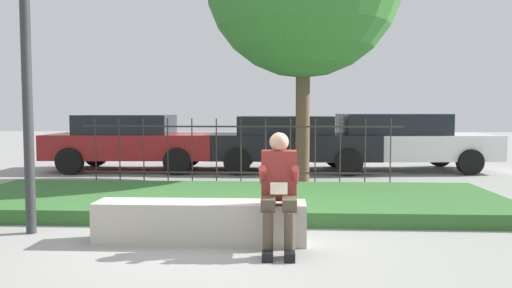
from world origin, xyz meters
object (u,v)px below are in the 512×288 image
Objects in this scene: car_parked_left at (132,141)px; street_lamp at (25,23)px; stone_bench at (201,224)px; car_parked_right at (396,141)px; person_seated_reader at (279,186)px; car_parked_center at (291,142)px.

street_lamp is at bearing -85.39° from car_parked_left.
stone_bench is 7.97m from car_parked_right.
person_seated_reader is at bearing -116.41° from car_parked_right.
car_parked_center reaches higher than stone_bench.
car_parked_left is (-2.84, 6.76, 0.54)m from stone_bench.
car_parked_right is (3.80, 6.99, 0.54)m from stone_bench.
car_parked_left reaches higher than person_seated_reader.
person_seated_reader is 0.30× the size of car_parked_center.
car_parked_left is (-6.64, -0.24, -0.00)m from car_parked_right.
car_parked_center is at bearing 80.33° from stone_bench.
car_parked_left is 0.99× the size of street_lamp.
car_parked_center is (1.15, 6.77, 0.53)m from stone_bench.
stone_bench is at bearing 163.42° from person_seated_reader.
street_lamp reaches higher than person_seated_reader.
street_lamp is (0.70, -6.46, 1.80)m from car_parked_left.
stone_bench is 1.05m from person_seated_reader.
car_parked_left reaches higher than car_parked_center.
car_parked_right is 2.65m from car_parked_center.
car_parked_right reaches higher than car_parked_center.
person_seated_reader is 0.30× the size of street_lamp.
car_parked_right is at bearing 0.47° from car_parked_left.
car_parked_center is at bearing -1.30° from car_parked_left.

